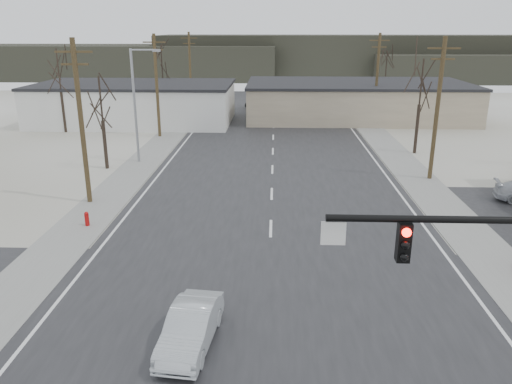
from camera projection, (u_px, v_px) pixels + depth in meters
ground at (269, 306)px, 19.78m from camera, size 140.00×140.00×0.00m
main_road at (272, 189)px, 34.01m from camera, size 18.00×110.00×0.05m
cross_road at (269, 306)px, 19.78m from camera, size 90.00×10.00×0.04m
sidewalk_left at (137, 168)px, 39.14m from camera, size 3.00×90.00×0.06m
sidewalk_right at (410, 171)px, 38.36m from camera, size 3.00×90.00×0.06m
fire_hydrant at (87, 219)px, 27.60m from camera, size 0.24×0.24×0.87m
building_left_far at (135, 103)px, 57.61m from camera, size 22.30×12.30×4.50m
building_right_far at (356, 100)px, 60.49m from camera, size 26.30×14.30×4.30m
upole_left_b at (81, 120)px, 29.95m from camera, size 2.20×0.30×10.00m
upole_left_c at (157, 84)px, 48.93m from camera, size 2.20×0.30×10.00m
upole_left_d at (190, 69)px, 67.90m from camera, size 2.20×0.30×10.00m
upole_right_a at (437, 107)px, 34.81m from camera, size 2.20×0.30×10.00m
upole_right_b at (377, 77)px, 55.68m from camera, size 2.20×0.30×10.00m
streetlight_main at (137, 100)px, 39.46m from camera, size 2.40×0.25×9.00m
tree_left_near at (101, 101)px, 37.59m from camera, size 3.30×3.30×7.35m
tree_right_mid at (421, 85)px, 42.14m from camera, size 3.74×3.74×8.33m
tree_left_far at (162, 63)px, 61.97m from camera, size 3.96×3.96×8.82m
tree_right_far at (386, 66)px, 66.83m from camera, size 3.52×3.52×7.84m
tree_left_mid at (59, 71)px, 50.88m from camera, size 3.96×3.96×8.82m
hill_left at (112, 62)px, 107.26m from camera, size 70.00×18.00×7.00m
hill_center at (344, 57)px, 108.92m from camera, size 80.00×18.00×9.00m
sedan_crossing at (191, 327)px, 17.12m from camera, size 1.91×4.33×1.38m
car_far_a at (273, 104)px, 67.59m from camera, size 2.88×5.03×1.37m
car_far_b at (254, 102)px, 69.40m from camera, size 2.82×4.05×1.28m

